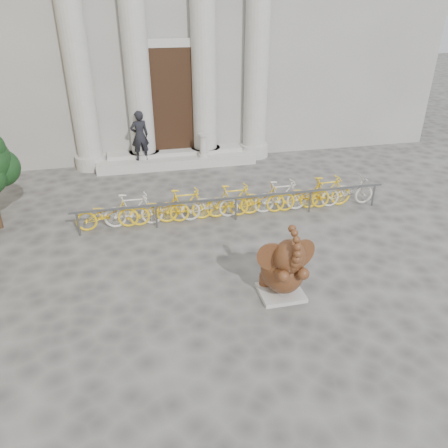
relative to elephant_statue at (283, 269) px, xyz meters
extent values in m
plane|color=#474442|center=(-1.18, -0.61, -0.68)|extent=(80.00, 80.00, 0.00)
cube|color=black|center=(-1.18, 9.31, 1.62)|extent=(2.40, 0.16, 4.00)
cylinder|color=#A8A59E|center=(-4.38, 9.19, 3.32)|extent=(0.90, 0.90, 8.00)
cylinder|color=#A8A59E|center=(-2.38, 9.19, 3.32)|extent=(0.90, 0.90, 8.00)
cylinder|color=#A8A59E|center=(0.02, 9.19, 3.32)|extent=(0.90, 0.90, 8.00)
cylinder|color=#A8A59E|center=(2.02, 9.19, 3.32)|extent=(0.90, 0.90, 8.00)
cube|color=#A8A59E|center=(-1.18, 8.79, -0.50)|extent=(6.00, 1.20, 0.36)
cube|color=#A8A59E|center=(0.00, 0.03, -0.64)|extent=(0.94, 0.85, 0.09)
ellipsoid|color=black|center=(0.00, 0.24, -0.31)|extent=(0.79, 0.76, 0.60)
ellipsoid|color=black|center=(0.00, 0.05, -0.04)|extent=(0.91, 1.13, 0.98)
cylinder|color=black|center=(-0.26, 0.36, -0.47)|extent=(0.28, 0.28, 0.24)
cylinder|color=black|center=(0.25, 0.36, -0.47)|extent=(0.28, 0.28, 0.24)
cylinder|color=black|center=(-0.21, -0.33, 0.14)|extent=(0.23, 0.56, 0.37)
cylinder|color=black|center=(0.21, -0.33, 0.14)|extent=(0.23, 0.56, 0.37)
ellipsoid|color=black|center=(0.00, -0.29, 0.48)|extent=(0.64, 0.61, 0.75)
cylinder|color=black|center=(-0.32, -0.18, 0.44)|extent=(0.62, 0.24, 0.64)
cylinder|color=black|center=(0.32, -0.17, 0.44)|extent=(0.62, 0.25, 0.64)
cone|color=beige|center=(-0.11, -0.48, 0.33)|extent=(0.12, 0.22, 0.10)
cone|color=beige|center=(0.12, -0.48, 0.33)|extent=(0.12, 0.22, 0.10)
cube|color=slate|center=(-0.09, 3.75, 0.02)|extent=(9.17, 0.06, 0.06)
cylinder|color=slate|center=(-4.48, 3.75, -0.33)|extent=(0.06, 0.06, 0.70)
cylinder|color=slate|center=(-2.39, 3.75, -0.33)|extent=(0.06, 0.06, 0.70)
cylinder|color=slate|center=(-0.09, 3.75, -0.33)|extent=(0.06, 0.06, 0.70)
cylinder|color=slate|center=(2.20, 3.75, -0.33)|extent=(0.06, 0.06, 0.70)
cylinder|color=slate|center=(4.29, 3.75, -0.33)|extent=(0.06, 0.06, 0.70)
imported|color=yellow|center=(-3.71, 4.00, -0.18)|extent=(1.70, 0.50, 1.00)
imported|color=beige|center=(-2.99, 4.00, -0.18)|extent=(1.66, 0.47, 1.00)
imported|color=yellow|center=(-2.27, 4.00, -0.18)|extent=(1.70, 0.50, 1.00)
imported|color=yellow|center=(-1.54, 4.00, -0.18)|extent=(1.66, 0.47, 1.00)
imported|color=beige|center=(-0.82, 4.00, -0.18)|extent=(1.70, 0.50, 1.00)
imported|color=yellow|center=(-0.09, 4.00, -0.18)|extent=(1.66, 0.47, 1.00)
imported|color=yellow|center=(0.63, 4.00, -0.18)|extent=(1.70, 0.50, 1.00)
imported|color=beige|center=(1.35, 4.00, -0.18)|extent=(1.66, 0.47, 1.00)
imported|color=yellow|center=(2.08, 4.00, -0.18)|extent=(1.70, 0.50, 1.00)
imported|color=yellow|center=(2.80, 4.00, -0.18)|extent=(1.66, 0.47, 1.00)
imported|color=beige|center=(3.53, 4.00, -0.18)|extent=(1.70, 0.50, 1.00)
sphere|color=black|center=(-6.38, 4.91, 1.01)|extent=(1.04, 1.04, 1.04)
imported|color=black|center=(-2.51, 8.66, 0.59)|extent=(0.74, 0.57, 1.83)
cylinder|color=#A8A59E|center=(-0.19, 8.49, -0.27)|extent=(0.37, 0.37, 0.11)
cylinder|color=#A8A59E|center=(-0.19, 8.49, 0.09)|extent=(0.26, 0.26, 0.83)
cylinder|color=#A8A59E|center=(-0.19, 8.49, 0.53)|extent=(0.37, 0.37, 0.09)
camera|label=1|loc=(-2.92, -7.28, 5.13)|focal=35.00mm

